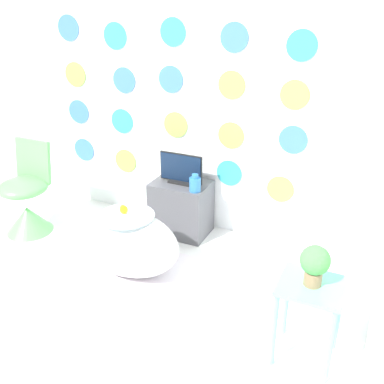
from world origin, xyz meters
TOP-DOWN VIEW (x-y plane):
  - ground_plane at (0.00, 0.00)m, footprint 12.00×12.00m
  - wall_back_dotted at (0.00, 1.73)m, footprint 4.75×0.05m
  - rug at (0.08, 0.68)m, footprint 1.06×0.96m
  - bathtub at (0.08, 0.76)m, footprint 0.84×0.52m
  - rubber_duck at (0.06, 0.75)m, footprint 0.06×0.07m
  - chair at (-1.11, 0.93)m, footprint 0.44×0.44m
  - tv_cabinet at (0.17, 1.50)m, footprint 0.50×0.37m
  - tv at (0.17, 1.50)m, footprint 0.40×0.12m
  - vase at (0.36, 1.39)m, footprint 0.10×0.10m
  - side_table at (1.53, 0.43)m, footprint 0.37×0.34m
  - potted_plant_left at (1.53, 0.43)m, footprint 0.17×0.17m

SIDE VIEW (x-z plane):
  - ground_plane at x=0.00m, z-range 0.00..0.00m
  - rug at x=0.08m, z-range 0.00..0.01m
  - tv_cabinet at x=0.17m, z-range 0.00..0.50m
  - bathtub at x=0.08m, z-range 0.00..0.52m
  - chair at x=-1.11m, z-range -0.14..0.70m
  - side_table at x=1.53m, z-range 0.15..0.68m
  - rubber_duck at x=0.06m, z-range 0.52..0.59m
  - vase at x=0.36m, z-range 0.49..0.64m
  - tv at x=0.17m, z-range 0.48..0.75m
  - potted_plant_left at x=1.53m, z-range 0.55..0.80m
  - wall_back_dotted at x=0.00m, z-range 0.00..2.60m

